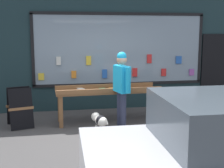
% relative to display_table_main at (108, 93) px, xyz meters
% --- Properties ---
extents(ground_plane, '(40.00, 40.00, 0.00)m').
position_rel_display_table_main_xyz_m(ground_plane, '(-0.00, -1.03, -0.70)').
color(ground_plane, '#474444').
extents(shopfront_facade, '(7.91, 0.29, 3.79)m').
position_rel_display_table_main_xyz_m(shopfront_facade, '(0.07, 1.37, 1.17)').
color(shopfront_facade, '#192D33').
rests_on(shopfront_facade, ground_plane).
extents(display_table_main, '(2.51, 0.78, 0.88)m').
position_rel_display_table_main_xyz_m(display_table_main, '(0.00, 0.00, 0.00)').
color(display_table_main, brown).
rests_on(display_table_main, ground_plane).
extents(person_browsing, '(0.32, 0.66, 1.73)m').
position_rel_display_table_main_xyz_m(person_browsing, '(0.22, -0.56, 0.32)').
color(person_browsing, '#2D334C').
rests_on(person_browsing, ground_plane).
extents(small_dog, '(0.37, 0.56, 0.40)m').
position_rel_display_table_main_xyz_m(small_dog, '(-0.30, -0.76, -0.44)').
color(small_dog, white).
rests_on(small_dog, ground_plane).
extents(sandwich_board_sign, '(0.66, 0.72, 0.91)m').
position_rel_display_table_main_xyz_m(sandwich_board_sign, '(-2.06, -0.04, -0.24)').
color(sandwich_board_sign, black).
rests_on(sandwich_board_sign, ground_plane).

